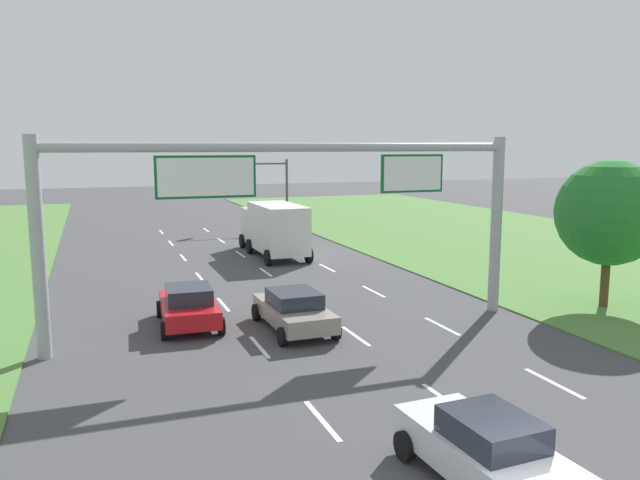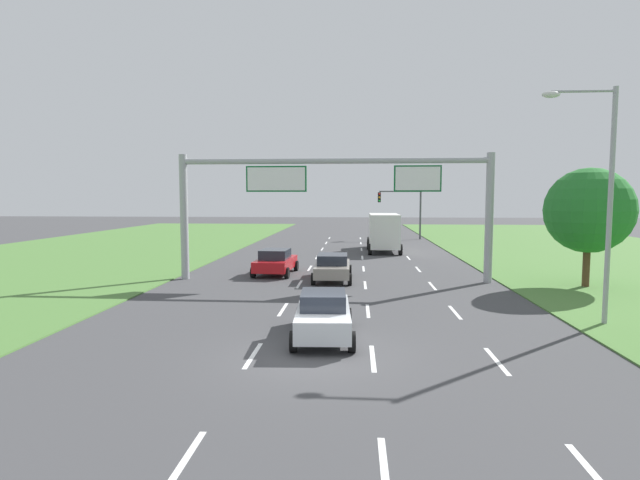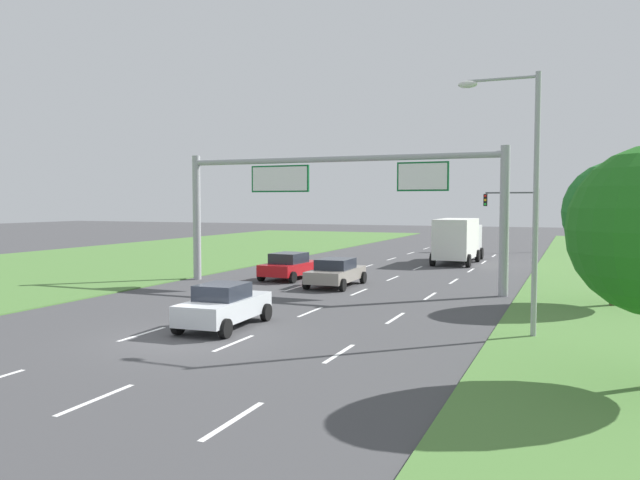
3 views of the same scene
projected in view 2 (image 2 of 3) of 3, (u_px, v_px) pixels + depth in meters
The scene contains 12 objects.
ground_plane at pixel (312, 357), 14.51m from camera, with size 200.00×200.00×0.00m, color #424244.
lane_dashes_inner_left at pixel (299, 284), 26.56m from camera, with size 0.14×62.40×0.01m.
lane_dashes_inner_right at pixel (365, 285), 26.31m from camera, with size 0.14×62.40×0.01m.
lane_dashes_slip at pixel (432, 286), 26.06m from camera, with size 0.14×62.40×0.01m.
car_near_red at pixel (323, 315), 16.43m from camera, with size 2.16×4.33×1.55m.
car_lead_silver at pixel (333, 267), 27.88m from camera, with size 2.20×4.45×1.45m.
car_mid_lane at pixel (275, 262), 29.95m from camera, with size 2.40×4.25×1.52m.
box_truck at pixel (383, 231), 42.74m from camera, with size 2.70×7.71×3.21m.
sign_gantry at pixel (334, 192), 27.28m from camera, with size 17.24×0.44×7.00m.
traffic_light_mast at pixel (403, 204), 54.70m from camera, with size 4.76×0.49×5.60m.
street_lamp at pixel (600, 185), 17.74m from camera, with size 2.61×0.32×8.50m.
roadside_tree_mid at pixel (589, 211), 25.26m from camera, with size 4.32×4.32×6.12m.
Camera 2 is at (1.24, -14.11, 4.64)m, focal length 28.00 mm.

